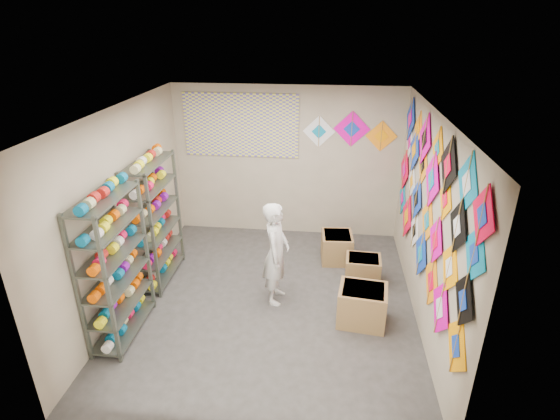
# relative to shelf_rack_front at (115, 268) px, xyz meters

# --- Properties ---
(ground) EXTENTS (4.50, 4.50, 0.00)m
(ground) POSITION_rel_shelf_rack_front_xyz_m (1.78, 0.85, -0.95)
(ground) COLOR #33302D
(room_walls) EXTENTS (4.50, 4.50, 4.50)m
(room_walls) POSITION_rel_shelf_rack_front_xyz_m (1.78, 0.85, 0.69)
(room_walls) COLOR tan
(room_walls) RESTS_ON ground
(shelf_rack_front) EXTENTS (0.40, 1.10, 1.90)m
(shelf_rack_front) POSITION_rel_shelf_rack_front_xyz_m (0.00, 0.00, 0.00)
(shelf_rack_front) COLOR #4C5147
(shelf_rack_front) RESTS_ON ground
(shelf_rack_back) EXTENTS (0.40, 1.10, 1.90)m
(shelf_rack_back) POSITION_rel_shelf_rack_front_xyz_m (0.00, 1.30, 0.00)
(shelf_rack_back) COLOR #4C5147
(shelf_rack_back) RESTS_ON ground
(string_spools) EXTENTS (0.12, 2.36, 0.12)m
(string_spools) POSITION_rel_shelf_rack_front_xyz_m (-0.00, 0.65, 0.10)
(string_spools) COLOR #FF124C
(string_spools) RESTS_ON ground
(kite_wall_display) EXTENTS (0.05, 4.26, 2.10)m
(kite_wall_display) POSITION_rel_shelf_rack_front_xyz_m (3.76, 0.88, 0.68)
(kite_wall_display) COLOR #FF9700
(kite_wall_display) RESTS_ON room_walls
(back_wall_kites) EXTENTS (1.59, 0.02, 0.69)m
(back_wall_kites) POSITION_rel_shelf_rack_front_xyz_m (2.85, 3.09, 0.99)
(back_wall_kites) COLOR silver
(back_wall_kites) RESTS_ON room_walls
(poster) EXTENTS (2.00, 0.01, 1.10)m
(poster) POSITION_rel_shelf_rack_front_xyz_m (0.98, 3.08, 1.05)
(poster) COLOR #574CA4
(poster) RESTS_ON room_walls
(shopkeeper) EXTENTS (0.60, 0.43, 1.50)m
(shopkeeper) POSITION_rel_shelf_rack_front_xyz_m (1.85, 0.92, -0.20)
(shopkeeper) COLOR beige
(shopkeeper) RESTS_ON ground
(carton_a) EXTENTS (0.67, 0.58, 0.51)m
(carton_a) POSITION_rel_shelf_rack_front_xyz_m (3.04, 0.54, -0.69)
(carton_a) COLOR olive
(carton_a) RESTS_ON ground
(carton_b) EXTENTS (0.54, 0.45, 0.42)m
(carton_b) POSITION_rel_shelf_rack_front_xyz_m (3.10, 1.49, -0.74)
(carton_b) COLOR olive
(carton_b) RESTS_ON ground
(carton_c) EXTENTS (0.53, 0.57, 0.47)m
(carton_c) POSITION_rel_shelf_rack_front_xyz_m (2.71, 2.12, -0.71)
(carton_c) COLOR olive
(carton_c) RESTS_ON ground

